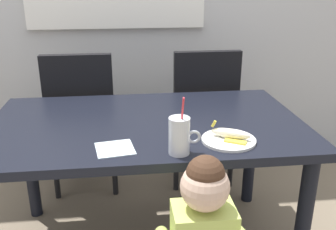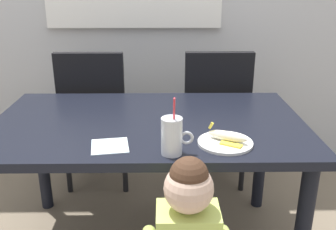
{
  "view_description": "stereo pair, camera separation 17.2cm",
  "coord_description": "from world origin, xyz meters",
  "views": [
    {
      "loc": [
        -0.1,
        -1.69,
        1.39
      ],
      "look_at": [
        0.09,
        -0.09,
        0.79
      ],
      "focal_mm": 40.07,
      "sensor_mm": 36.0,
      "label": 1
    },
    {
      "loc": [
        0.07,
        -1.7,
        1.39
      ],
      "look_at": [
        0.09,
        -0.09,
        0.79
      ],
      "focal_mm": 40.07,
      "sensor_mm": 36.0,
      "label": 2
    }
  ],
  "objects": [
    {
      "name": "peeled_banana",
      "position": [
        0.34,
        -0.27,
        0.76
      ],
      "size": [
        0.17,
        0.14,
        0.07
      ],
      "rotation": [
        0.0,
        0.0,
        -0.53
      ],
      "color": "#F4EAC6",
      "rests_on": "snack_plate"
    },
    {
      "name": "dining_table",
      "position": [
        0.0,
        0.0,
        0.64
      ],
      "size": [
        1.51,
        0.89,
        0.73
      ],
      "color": "black",
      "rests_on": "ground"
    },
    {
      "name": "paper_napkin",
      "position": [
        -0.15,
        -0.3,
        0.73
      ],
      "size": [
        0.17,
        0.17,
        0.0
      ],
      "primitive_type": "cube",
      "rotation": [
        0.0,
        0.0,
        0.16
      ],
      "color": "silver",
      "rests_on": "dining_table"
    },
    {
      "name": "dining_chair_left",
      "position": [
        -0.38,
        0.65,
        0.54
      ],
      "size": [
        0.44,
        0.45,
        0.96
      ],
      "rotation": [
        0.0,
        0.0,
        3.14
      ],
      "color": "black",
      "rests_on": "ground"
    },
    {
      "name": "snack_plate",
      "position": [
        0.33,
        -0.28,
        0.74
      ],
      "size": [
        0.23,
        0.23,
        0.01
      ],
      "primitive_type": "cylinder",
      "color": "white",
      "rests_on": "dining_table"
    },
    {
      "name": "milk_cup",
      "position": [
        0.11,
        -0.36,
        0.8
      ],
      "size": [
        0.13,
        0.09,
        0.25
      ],
      "color": "silver",
      "rests_on": "dining_table"
    },
    {
      "name": "dining_chair_right",
      "position": [
        0.42,
        0.65,
        0.54
      ],
      "size": [
        0.44,
        0.44,
        0.96
      ],
      "rotation": [
        0.0,
        0.0,
        3.14
      ],
      "color": "black",
      "rests_on": "ground"
    }
  ]
}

